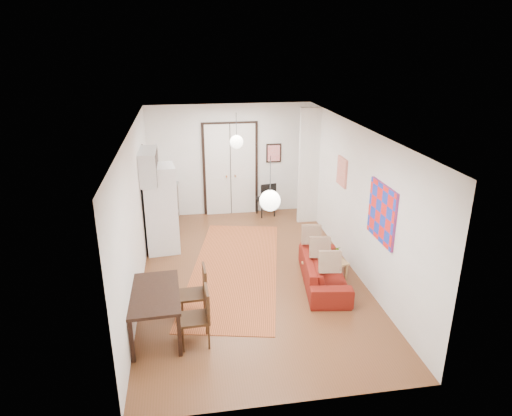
{
  "coord_description": "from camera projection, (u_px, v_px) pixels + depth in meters",
  "views": [
    {
      "loc": [
        -1.17,
        -8.0,
        4.41
      ],
      "look_at": [
        0.18,
        0.39,
        1.25
      ],
      "focal_mm": 32.0,
      "sensor_mm": 36.0,
      "label": 1
    }
  ],
  "objects": [
    {
      "name": "dining_chair_near",
      "position": [
        193.0,
        287.0,
        7.59
      ],
      "size": [
        0.46,
        0.64,
        0.93
      ],
      "rotation": [
        0.0,
        0.0,
        -1.53
      ],
      "color": "#392212",
      "rests_on": "floor"
    },
    {
      "name": "double_doors",
      "position": [
        230.0,
        170.0,
        11.9
      ],
      "size": [
        1.44,
        0.06,
        2.5
      ],
      "primitive_type": "cube",
      "color": "silver",
      "rests_on": "wall_back"
    },
    {
      "name": "potted_plant",
      "position": [
        331.0,
        254.0,
        8.74
      ],
      "size": [
        0.34,
        0.37,
        0.35
      ],
      "primitive_type": "imported",
      "rotation": [
        0.0,
        0.0,
        0.25
      ],
      "color": "#2C632D",
      "rests_on": "coffee_table"
    },
    {
      "name": "wall_back",
      "position": [
        230.0,
        160.0,
        11.85
      ],
      "size": [
        4.2,
        0.02,
        2.9
      ],
      "primitive_type": "cube",
      "color": "silver",
      "rests_on": "floor"
    },
    {
      "name": "kitchen_counter",
      "position": [
        163.0,
        201.0,
        11.32
      ],
      "size": [
        0.79,
        1.32,
        0.96
      ],
      "rotation": [
        0.0,
        0.0,
        -0.14
      ],
      "color": "#AAACAE",
      "rests_on": "floor"
    },
    {
      "name": "painting_abstract",
      "position": [
        342.0,
        172.0,
        9.54
      ],
      "size": [
        0.05,
        0.5,
        0.6
      ],
      "primitive_type": "cube",
      "color": "beige",
      "rests_on": "wall_right"
    },
    {
      "name": "black_side_chair",
      "position": [
        265.0,
        195.0,
        12.06
      ],
      "size": [
        0.5,
        0.5,
        0.92
      ],
      "rotation": [
        0.0,
        0.0,
        3.35
      ],
      "color": "black",
      "rests_on": "floor"
    },
    {
      "name": "wall_right",
      "position": [
        356.0,
        200.0,
        8.92
      ],
      "size": [
        0.02,
        7.0,
        2.9
      ],
      "primitive_type": "cube",
      "color": "silver",
      "rests_on": "floor"
    },
    {
      "name": "wall_front",
      "position": [
        293.0,
        306.0,
        5.37
      ],
      "size": [
        4.2,
        0.02,
        2.9
      ],
      "primitive_type": "cube",
      "color": "silver",
      "rests_on": "floor"
    },
    {
      "name": "pendant_back",
      "position": [
        237.0,
        142.0,
        10.18
      ],
      "size": [
        0.3,
        0.3,
        0.8
      ],
      "color": "white",
      "rests_on": "ceiling"
    },
    {
      "name": "sofa",
      "position": [
        324.0,
        271.0,
        8.65
      ],
      "size": [
        2.01,
        1.01,
        0.56
      ],
      "primitive_type": "imported",
      "rotation": [
        0.0,
        0.0,
        1.43
      ],
      "color": "maroon",
      "rests_on": "floor"
    },
    {
      "name": "painting_popart",
      "position": [
        382.0,
        213.0,
        7.69
      ],
      "size": [
        0.05,
        1.0,
        1.0
      ],
      "primitive_type": "cube",
      "color": "red",
      "rests_on": "wall_right"
    },
    {
      "name": "wall_cabinet",
      "position": [
        149.0,
        166.0,
        9.56
      ],
      "size": [
        0.35,
        1.0,
        0.7
      ],
      "primitive_type": "cube",
      "color": "silver",
      "rests_on": "wall_left"
    },
    {
      "name": "floor",
      "position": [
        250.0,
        274.0,
        9.12
      ],
      "size": [
        7.0,
        7.0,
        0.0
      ],
      "primitive_type": "plane",
      "color": "brown",
      "rests_on": "ground"
    },
    {
      "name": "stub_partition",
      "position": [
        309.0,
        167.0,
        11.25
      ],
      "size": [
        0.5,
        0.1,
        2.9
      ],
      "primitive_type": "cube",
      "color": "silver",
      "rests_on": "floor"
    },
    {
      "name": "bowl",
      "position": [
        162.0,
        191.0,
        10.91
      ],
      "size": [
        0.27,
        0.27,
        0.06
      ],
      "primitive_type": "imported",
      "rotation": [
        0.0,
        0.0,
        -0.22
      ],
      "color": "white",
      "rests_on": "kitchen_counter"
    },
    {
      "name": "ceiling",
      "position": [
        249.0,
        129.0,
        8.11
      ],
      "size": [
        4.2,
        7.0,
        0.02
      ],
      "primitive_type": "cube",
      "color": "white",
      "rests_on": "wall_back"
    },
    {
      "name": "poster_back",
      "position": [
        274.0,
        153.0,
        11.94
      ],
      "size": [
        0.4,
        0.03,
        0.5
      ],
      "primitive_type": "cube",
      "color": "red",
      "rests_on": "wall_back"
    },
    {
      "name": "kilim_rug",
      "position": [
        235.0,
        269.0,
        9.31
      ],
      "size": [
        2.58,
        4.75,
        0.01
      ],
      "primitive_type": "cube",
      "rotation": [
        0.0,
        0.0,
        -0.21
      ],
      "color": "#AF512B",
      "rests_on": "floor"
    },
    {
      "name": "wall_left",
      "position": [
        136.0,
        212.0,
        8.3
      ],
      "size": [
        0.02,
        7.0,
        2.9
      ],
      "primitive_type": "cube",
      "color": "silver",
      "rests_on": "floor"
    },
    {
      "name": "soap_bottle",
      "position": [
        162.0,
        182.0,
        11.4
      ],
      "size": [
        0.11,
        0.11,
        0.2
      ],
      "primitive_type": "imported",
      "rotation": [
        0.0,
        0.0,
        -0.22
      ],
      "color": "#5393B5",
      "rests_on": "kitchen_counter"
    },
    {
      "name": "coffee_table",
      "position": [
        325.0,
        265.0,
        8.81
      ],
      "size": [
        0.9,
        0.64,
        0.36
      ],
      "rotation": [
        0.0,
        0.0,
        0.25
      ],
      "color": "tan",
      "rests_on": "floor"
    },
    {
      "name": "dining_table",
      "position": [
        154.0,
        297.0,
        7.05
      ],
      "size": [
        0.83,
        1.38,
        0.75
      ],
      "rotation": [
        0.0,
        0.0,
        0.04
      ],
      "color": "black",
      "rests_on": "floor"
    },
    {
      "name": "dining_chair_far",
      "position": [
        194.0,
        310.0,
        6.94
      ],
      "size": [
        0.46,
        0.64,
        0.93
      ],
      "rotation": [
        0.0,
        0.0,
        -1.53
      ],
      "color": "#392212",
      "rests_on": "floor"
    },
    {
      "name": "print_left",
      "position": [
        143.0,
        159.0,
        9.98
      ],
      "size": [
        0.03,
        0.44,
        0.54
      ],
      "primitive_type": "cube",
      "color": "#9C6041",
      "rests_on": "wall_left"
    },
    {
      "name": "fridge",
      "position": [
        161.0,
        209.0,
        9.82
      ],
      "size": [
        0.75,
        0.75,
        1.93
      ],
      "primitive_type": "cube",
      "rotation": [
        0.0,
        0.0,
        0.11
      ],
      "color": "white",
      "rests_on": "floor"
    },
    {
      "name": "pendant_front",
      "position": [
        270.0,
        201.0,
        6.48
      ],
      "size": [
        0.3,
        0.3,
        0.8
      ],
      "color": "white",
      "rests_on": "ceiling"
    }
  ]
}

